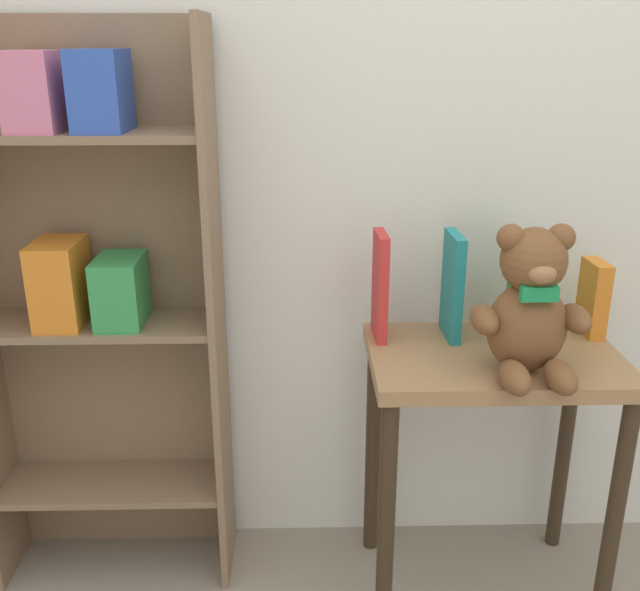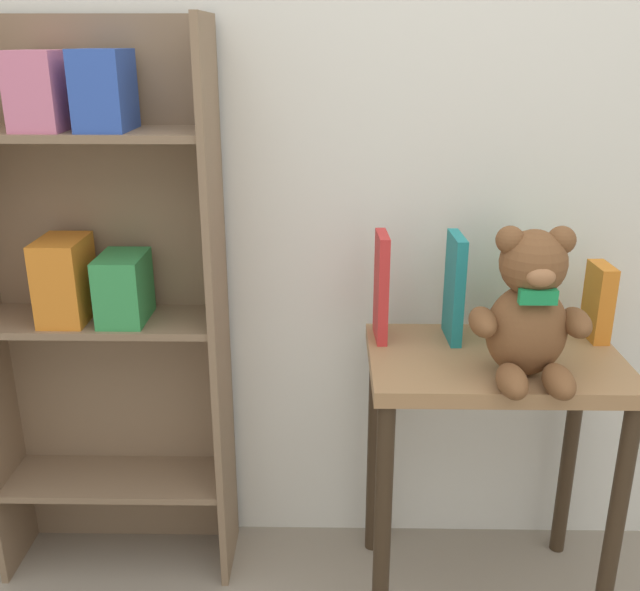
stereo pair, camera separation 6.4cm
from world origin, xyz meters
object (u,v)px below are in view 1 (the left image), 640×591
Objects in this scene: bookshelf_side at (96,287)px; book_standing_orange at (593,298)px; book_standing_red at (380,286)px; book_standing_teal at (452,286)px; book_standing_green at (523,286)px; teddy_bear at (530,308)px; display_table at (491,402)px.

bookshelf_side is 1.22m from book_standing_orange.
book_standing_red is 0.18m from book_standing_teal.
teddy_bear is at bearing -104.54° from book_standing_green.
book_standing_teal is 0.18m from book_standing_green.
book_standing_red is at bearing 178.43° from book_standing_teal.
book_standing_teal is (-0.09, 0.10, 0.26)m from display_table.
bookshelf_side is 5.46× the size of book_standing_teal.
book_standing_red is at bearing 145.16° from teddy_bear.
book_standing_red is 1.40× the size of book_standing_orange.
book_standing_orange reaches higher than display_table.
bookshelf_side is at bearing 176.36° from book_standing_orange.
display_table is at bearing -129.45° from book_standing_green.
teddy_bear is 1.28× the size of book_standing_teal.
bookshelf_side reaches higher than book_standing_orange.
book_standing_teal is at bearing 120.68° from teddy_bear.
display_table is 0.30m from teddy_bear.
book_standing_green is at bearing -1.72° from bookshelf_side.
book_standing_green is at bearing 0.68° from book_standing_teal.
book_standing_red is (-0.26, 0.10, 0.26)m from display_table.
display_table is 0.36m from book_standing_orange.
teddy_bear is 1.26× the size of book_standing_red.
display_table is at bearing -23.88° from book_standing_red.
bookshelf_side is 1.03m from teddy_bear.
teddy_bear is at bearing -14.04° from bookshelf_side.
book_standing_teal reaches higher than display_table.
book_standing_green is at bearing 76.66° from teddy_bear.
book_standing_orange is at bearing 22.66° from display_table.
bookshelf_side is at bearing 171.51° from display_table.
display_table is (0.96, -0.14, -0.25)m from bookshelf_side.
display_table is at bearing -8.49° from bookshelf_side.
book_standing_teal is 1.39× the size of book_standing_orange.
bookshelf_side reaches higher than display_table.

